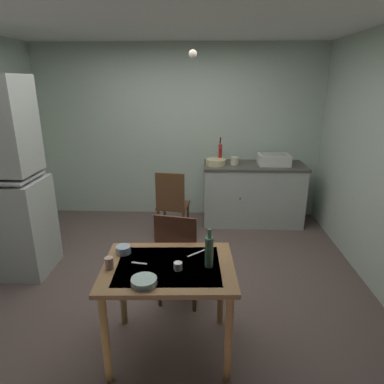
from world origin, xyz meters
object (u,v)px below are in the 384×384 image
at_px(teacup_mint, 178,266).
at_px(sink_basin, 274,159).
at_px(glass_bottle, 209,251).
at_px(mixing_bowl_counter, 216,162).
at_px(serving_bowl_wide, 123,250).
at_px(chair_far_side, 179,257).
at_px(chair_by_counter, 172,203).
at_px(hutch_cabinet, 3,187).
at_px(hand_pump, 220,152).
at_px(dining_table, 169,279).

bearing_deg(teacup_mint, sink_basin, 66.25).
distance_m(teacup_mint, glass_bottle, 0.25).
relative_size(sink_basin, glass_bottle, 1.46).
bearing_deg(mixing_bowl_counter, sink_basin, 3.43).
relative_size(sink_basin, mixing_bowl_counter, 1.57).
height_order(serving_bowl_wide, glass_bottle, glass_bottle).
bearing_deg(chair_far_side, chair_by_counter, 98.15).
distance_m(chair_by_counter, glass_bottle, 2.12).
bearing_deg(glass_bottle, hutch_cabinet, 152.72).
bearing_deg(chair_by_counter, mixing_bowl_counter, 41.61).
bearing_deg(hand_pump, chair_far_side, -102.20).
bearing_deg(chair_far_side, dining_table, -92.84).
relative_size(chair_far_side, glass_bottle, 3.14).
distance_m(chair_far_side, glass_bottle, 0.76).
distance_m(mixing_bowl_counter, dining_table, 2.60).
height_order(dining_table, teacup_mint, teacup_mint).
height_order(serving_bowl_wide, teacup_mint, serving_bowl_wide).
height_order(sink_basin, glass_bottle, glass_bottle).
bearing_deg(dining_table, chair_far_side, 87.16).
xyz_separation_m(hutch_cabinet, sink_basin, (3.11, 1.48, -0.02)).
bearing_deg(hutch_cabinet, hand_pump, 33.18).
relative_size(hand_pump, chair_far_side, 0.41).
relative_size(hand_pump, dining_table, 0.39).
relative_size(hutch_cabinet, sink_basin, 4.80).
xyz_separation_m(mixing_bowl_counter, teacup_mint, (-0.33, -2.60, -0.15)).
xyz_separation_m(mixing_bowl_counter, glass_bottle, (-0.11, -2.55, -0.06)).
bearing_deg(dining_table, mixing_bowl_counter, 80.87).
relative_size(sink_basin, teacup_mint, 7.08).
relative_size(mixing_bowl_counter, teacup_mint, 4.50).
bearing_deg(serving_bowl_wide, glass_bottle, -14.13).
xyz_separation_m(hutch_cabinet, teacup_mint, (1.94, -1.17, -0.20)).
xyz_separation_m(dining_table, teacup_mint, (0.08, -0.05, 0.14)).
bearing_deg(chair_far_side, mixing_bowl_counter, 79.00).
bearing_deg(sink_basin, mixing_bowl_counter, -176.57).
bearing_deg(teacup_mint, dining_table, 144.38).
bearing_deg(serving_bowl_wide, sink_basin, 56.35).
bearing_deg(dining_table, teacup_mint, -35.62).
bearing_deg(hutch_cabinet, mixing_bowl_counter, 32.22).
bearing_deg(glass_bottle, chair_far_side, 114.48).
bearing_deg(dining_table, chair_by_counter, 94.97).
distance_m(dining_table, chair_by_counter, 2.04).
relative_size(mixing_bowl_counter, glass_bottle, 0.93).
bearing_deg(mixing_bowl_counter, glass_bottle, -92.49).
xyz_separation_m(hutch_cabinet, serving_bowl_wide, (1.49, -0.95, -0.20)).
distance_m(chair_by_counter, serving_bowl_wide, 1.89).
distance_m(hutch_cabinet, serving_bowl_wide, 1.78).
bearing_deg(mixing_bowl_counter, hutch_cabinet, -147.78).
relative_size(hand_pump, chair_by_counter, 0.42).
height_order(dining_table, glass_bottle, glass_bottle).
xyz_separation_m(sink_basin, teacup_mint, (-1.17, -2.65, -0.19)).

